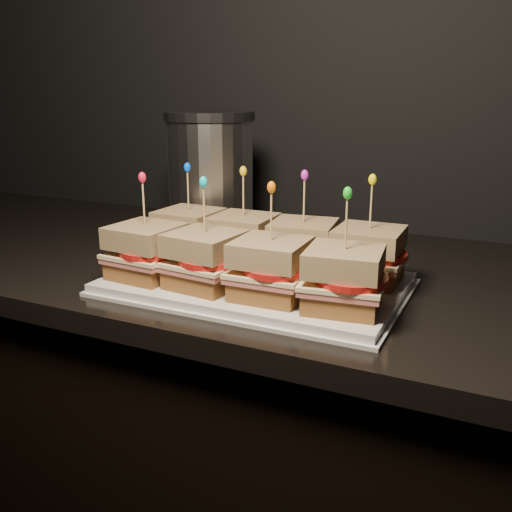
% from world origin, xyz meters
% --- Properties ---
extents(cabinet, '(2.37, 0.64, 0.87)m').
position_xyz_m(cabinet, '(-0.78, 1.67, 0.43)').
color(cabinet, black).
rests_on(cabinet, ground).
extents(granite_slab, '(2.41, 0.68, 0.04)m').
position_xyz_m(granite_slab, '(-0.78, 1.67, 0.88)').
color(granite_slab, black).
rests_on(granite_slab, cabinet).
extents(platter, '(0.45, 0.28, 0.02)m').
position_xyz_m(platter, '(-0.81, 1.53, 0.91)').
color(platter, silver).
rests_on(platter, granite_slab).
extents(platter_rim, '(0.46, 0.29, 0.01)m').
position_xyz_m(platter_rim, '(-0.81, 1.53, 0.90)').
color(platter_rim, silver).
rests_on(platter_rim, granite_slab).
extents(sandwich_0_bread_bot, '(0.10, 0.10, 0.03)m').
position_xyz_m(sandwich_0_bread_bot, '(-0.97, 1.59, 0.93)').
color(sandwich_0_bread_bot, '#573013').
rests_on(sandwich_0_bread_bot, platter).
extents(sandwich_0_ham, '(0.11, 0.11, 0.01)m').
position_xyz_m(sandwich_0_ham, '(-0.97, 1.59, 0.95)').
color(sandwich_0_ham, '#B86152').
rests_on(sandwich_0_ham, sandwich_0_bread_bot).
extents(sandwich_0_cheese, '(0.11, 0.11, 0.01)m').
position_xyz_m(sandwich_0_cheese, '(-0.97, 1.59, 0.96)').
color(sandwich_0_cheese, '#FBE1A6').
rests_on(sandwich_0_cheese, sandwich_0_ham).
extents(sandwich_0_tomato, '(0.10, 0.10, 0.01)m').
position_xyz_m(sandwich_0_tomato, '(-0.96, 1.58, 0.96)').
color(sandwich_0_tomato, red).
rests_on(sandwich_0_tomato, sandwich_0_cheese).
extents(sandwich_0_bread_top, '(0.10, 0.10, 0.03)m').
position_xyz_m(sandwich_0_bread_top, '(-0.97, 1.59, 0.99)').
color(sandwich_0_bread_top, '#502813').
rests_on(sandwich_0_bread_top, sandwich_0_tomato).
extents(sandwich_0_pick, '(0.00, 0.00, 0.09)m').
position_xyz_m(sandwich_0_pick, '(-0.97, 1.59, 1.03)').
color(sandwich_0_pick, tan).
rests_on(sandwich_0_pick, sandwich_0_bread_top).
extents(sandwich_0_frill, '(0.01, 0.01, 0.02)m').
position_xyz_m(sandwich_0_frill, '(-0.97, 1.59, 1.08)').
color(sandwich_0_frill, blue).
rests_on(sandwich_0_frill, sandwich_0_pick).
extents(sandwich_1_bread_bot, '(0.10, 0.10, 0.03)m').
position_xyz_m(sandwich_1_bread_bot, '(-0.87, 1.59, 0.93)').
color(sandwich_1_bread_bot, '#573013').
rests_on(sandwich_1_bread_bot, platter).
extents(sandwich_1_ham, '(0.11, 0.10, 0.01)m').
position_xyz_m(sandwich_1_ham, '(-0.87, 1.59, 0.95)').
color(sandwich_1_ham, '#B86152').
rests_on(sandwich_1_ham, sandwich_1_bread_bot).
extents(sandwich_1_cheese, '(0.11, 0.11, 0.01)m').
position_xyz_m(sandwich_1_cheese, '(-0.87, 1.59, 0.96)').
color(sandwich_1_cheese, '#FBE1A6').
rests_on(sandwich_1_cheese, sandwich_1_ham).
extents(sandwich_1_tomato, '(0.10, 0.10, 0.01)m').
position_xyz_m(sandwich_1_tomato, '(-0.85, 1.58, 0.96)').
color(sandwich_1_tomato, red).
rests_on(sandwich_1_tomato, sandwich_1_cheese).
extents(sandwich_1_bread_top, '(0.10, 0.10, 0.03)m').
position_xyz_m(sandwich_1_bread_top, '(-0.87, 1.59, 0.99)').
color(sandwich_1_bread_top, '#502813').
rests_on(sandwich_1_bread_top, sandwich_1_tomato).
extents(sandwich_1_pick, '(0.00, 0.00, 0.09)m').
position_xyz_m(sandwich_1_pick, '(-0.87, 1.59, 1.03)').
color(sandwich_1_pick, tan).
rests_on(sandwich_1_pick, sandwich_1_bread_top).
extents(sandwich_1_frill, '(0.01, 0.01, 0.02)m').
position_xyz_m(sandwich_1_frill, '(-0.87, 1.59, 1.08)').
color(sandwich_1_frill, gold).
rests_on(sandwich_1_frill, sandwich_1_pick).
extents(sandwich_2_bread_bot, '(0.11, 0.11, 0.03)m').
position_xyz_m(sandwich_2_bread_bot, '(-0.76, 1.59, 0.93)').
color(sandwich_2_bread_bot, '#573013').
rests_on(sandwich_2_bread_bot, platter).
extents(sandwich_2_ham, '(0.12, 0.12, 0.01)m').
position_xyz_m(sandwich_2_ham, '(-0.76, 1.59, 0.95)').
color(sandwich_2_ham, '#B86152').
rests_on(sandwich_2_ham, sandwich_2_bread_bot).
extents(sandwich_2_cheese, '(0.12, 0.12, 0.01)m').
position_xyz_m(sandwich_2_cheese, '(-0.76, 1.59, 0.96)').
color(sandwich_2_cheese, '#FBE1A6').
rests_on(sandwich_2_cheese, sandwich_2_ham).
extents(sandwich_2_tomato, '(0.10, 0.10, 0.01)m').
position_xyz_m(sandwich_2_tomato, '(-0.75, 1.58, 0.96)').
color(sandwich_2_tomato, red).
rests_on(sandwich_2_tomato, sandwich_2_cheese).
extents(sandwich_2_bread_top, '(0.11, 0.11, 0.03)m').
position_xyz_m(sandwich_2_bread_top, '(-0.76, 1.59, 0.99)').
color(sandwich_2_bread_top, '#502813').
rests_on(sandwich_2_bread_top, sandwich_2_tomato).
extents(sandwich_2_pick, '(0.00, 0.00, 0.09)m').
position_xyz_m(sandwich_2_pick, '(-0.76, 1.59, 1.03)').
color(sandwich_2_pick, tan).
rests_on(sandwich_2_pick, sandwich_2_bread_top).
extents(sandwich_2_frill, '(0.01, 0.01, 0.02)m').
position_xyz_m(sandwich_2_frill, '(-0.76, 1.59, 1.08)').
color(sandwich_2_frill, '#C320B9').
rests_on(sandwich_2_frill, sandwich_2_pick).
extents(sandwich_3_bread_bot, '(0.10, 0.10, 0.03)m').
position_xyz_m(sandwich_3_bread_bot, '(-0.65, 1.59, 0.93)').
color(sandwich_3_bread_bot, '#573013').
rests_on(sandwich_3_bread_bot, platter).
extents(sandwich_3_ham, '(0.11, 0.10, 0.01)m').
position_xyz_m(sandwich_3_ham, '(-0.65, 1.59, 0.95)').
color(sandwich_3_ham, '#B86152').
rests_on(sandwich_3_ham, sandwich_3_bread_bot).
extents(sandwich_3_cheese, '(0.11, 0.11, 0.01)m').
position_xyz_m(sandwich_3_cheese, '(-0.65, 1.59, 0.96)').
color(sandwich_3_cheese, '#FBE1A6').
rests_on(sandwich_3_cheese, sandwich_3_ham).
extents(sandwich_3_tomato, '(0.10, 0.10, 0.01)m').
position_xyz_m(sandwich_3_tomato, '(-0.64, 1.58, 0.96)').
color(sandwich_3_tomato, red).
rests_on(sandwich_3_tomato, sandwich_3_cheese).
extents(sandwich_3_bread_top, '(0.10, 0.10, 0.03)m').
position_xyz_m(sandwich_3_bread_top, '(-0.65, 1.59, 0.99)').
color(sandwich_3_bread_top, '#502813').
rests_on(sandwich_3_bread_top, sandwich_3_tomato).
extents(sandwich_3_pick, '(0.00, 0.00, 0.09)m').
position_xyz_m(sandwich_3_pick, '(-0.65, 1.59, 1.03)').
color(sandwich_3_pick, tan).
rests_on(sandwich_3_pick, sandwich_3_bread_top).
extents(sandwich_3_frill, '(0.01, 0.01, 0.02)m').
position_xyz_m(sandwich_3_frill, '(-0.65, 1.59, 1.08)').
color(sandwich_3_frill, '#F6E004').
rests_on(sandwich_3_frill, sandwich_3_pick).
extents(sandwich_4_bread_bot, '(0.10, 0.10, 0.03)m').
position_xyz_m(sandwich_4_bread_bot, '(-0.97, 1.46, 0.93)').
color(sandwich_4_bread_bot, '#573013').
rests_on(sandwich_4_bread_bot, platter).
extents(sandwich_4_ham, '(0.11, 0.11, 0.01)m').
position_xyz_m(sandwich_4_ham, '(-0.97, 1.46, 0.95)').
color(sandwich_4_ham, '#B86152').
rests_on(sandwich_4_ham, sandwich_4_bread_bot).
extents(sandwich_4_cheese, '(0.12, 0.11, 0.01)m').
position_xyz_m(sandwich_4_cheese, '(-0.97, 1.46, 0.96)').
color(sandwich_4_cheese, '#FBE1A6').
rests_on(sandwich_4_cheese, sandwich_4_ham).
extents(sandwich_4_tomato, '(0.10, 0.10, 0.01)m').
position_xyz_m(sandwich_4_tomato, '(-0.96, 1.46, 0.96)').
color(sandwich_4_tomato, red).
rests_on(sandwich_4_tomato, sandwich_4_cheese).
extents(sandwich_4_bread_top, '(0.11, 0.11, 0.03)m').
position_xyz_m(sandwich_4_bread_top, '(-0.97, 1.46, 0.99)').
color(sandwich_4_bread_top, '#502813').
rests_on(sandwich_4_bread_top, sandwich_4_tomato).
extents(sandwich_4_pick, '(0.00, 0.00, 0.09)m').
position_xyz_m(sandwich_4_pick, '(-0.97, 1.46, 1.03)').
color(sandwich_4_pick, tan).
rests_on(sandwich_4_pick, sandwich_4_bread_top).
extents(sandwich_4_frill, '(0.01, 0.01, 0.02)m').
position_xyz_m(sandwich_4_frill, '(-0.97, 1.46, 1.08)').
color(sandwich_4_frill, red).
rests_on(sandwich_4_frill, sandwich_4_pick).
extents(sandwich_5_bread_bot, '(0.11, 0.11, 0.03)m').
position_xyz_m(sandwich_5_bread_bot, '(-0.87, 1.46, 0.93)').
color(sandwich_5_bread_bot, '#573013').
rests_on(sandwich_5_bread_bot, platter).
extents(sandwich_5_ham, '(0.12, 0.11, 0.01)m').
position_xyz_m(sandwich_5_ham, '(-0.87, 1.46, 0.95)').
color(sandwich_5_ham, '#B86152').
rests_on(sandwich_5_ham, sandwich_5_bread_bot).
extents(sandwich_5_cheese, '(0.12, 0.12, 0.01)m').
position_xyz_m(sandwich_5_cheese, '(-0.87, 1.46, 0.96)').
color(sandwich_5_cheese, '#FBE1A6').
rests_on(sandwich_5_cheese, sandwich_5_ham).
extents(sandwich_5_tomato, '(0.10, 0.10, 0.01)m').
position_xyz_m(sandwich_5_tomato, '(-0.85, 1.46, 0.96)').
color(sandwich_5_tomato, red).
rests_on(sandwich_5_tomato, sandwich_5_cheese).
extents(sandwich_5_bread_top, '(0.11, 0.11, 0.03)m').
position_xyz_m(sandwich_5_bread_top, '(-0.87, 1.46, 0.99)').
color(sandwich_5_bread_top, '#502813').
rests_on(sandwich_5_bread_top, sandwich_5_tomato).
extents(sandwich_5_pick, '(0.00, 0.00, 0.09)m').
position_xyz_m(sandwich_5_pick, '(-0.87, 1.46, 1.03)').
color(sandwich_5_pick, tan).
rests_on(sandwich_5_pick, sandwich_5_bread_top).
extents(sandwich_5_frill, '(0.01, 0.01, 0.02)m').
position_xyz_m(sandwich_5_frill, '(-0.87, 1.46, 1.08)').
color(sandwich_5_frill, '#10B1CA').
rests_on(sandwich_5_frill, sandwich_5_pick).
extents(sandwich_6_bread_bot, '(0.10, 0.10, 0.03)m').
position_xyz_m(sandwich_6_bread_bot, '(-0.76, 1.46, 0.93)').
color(sandwich_6_bread_bot, '#573013').
rests_on(sandwich_6_bread_bot, platter).
extents(sandwich_6_ham, '(0.11, 0.11, 0.01)m').
position_xyz_m(sandwich_6_ham, '(-0.76, 1.46, 0.95)').
color(sandwich_6_ham, '#B86152').
rests_on(sandwich_6_ham, sandwich_6_bread_bot).
extents(sandwich_6_cheese, '(0.11, 0.11, 0.01)m').
position_xyz_m(sandwich_6_cheese, '(-0.76, 1.46, 0.96)').
color(sandwich_6_cheese, '#FBE1A6').
rests_on(sandwich_6_cheese, sandwich_6_ham).
extents(sandwich_6_tomato, '(0.10, 0.10, 0.01)m').
position_xyz_m(sandwich_6_tomato, '(-0.75, 1.46, 0.96)').
color(sandwich_6_tomato, red).
rests_on(sandwich_6_tomato, sandwich_6_cheese).
extents(sandwich_6_bread_top, '(0.10, 0.10, 0.03)m').
position_xyz_m(sandwich_6_bread_top, '(-0.76, 1.46, 0.99)').
color(sandwich_6_bread_top, '#502813').
rests_on(sandwich_6_bread_top, sandwich_6_tomato).
extents(sandwich_6_pick, '(0.00, 0.00, 0.09)m').
position_xyz_m(sandwich_6_pick, '(-0.76, 1.46, 1.03)').
color(sandwich_6_pick, tan).
rests_on(sandwich_6_pick, sandwich_6_bread_top).
extents(sandwich_6_frill, '(0.01, 0.01, 0.02)m').
position_xyz_m(sandwich_6_frill, '(-0.76, 1.46, 1.08)').
color(sandwich_6_frill, orange).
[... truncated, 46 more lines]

